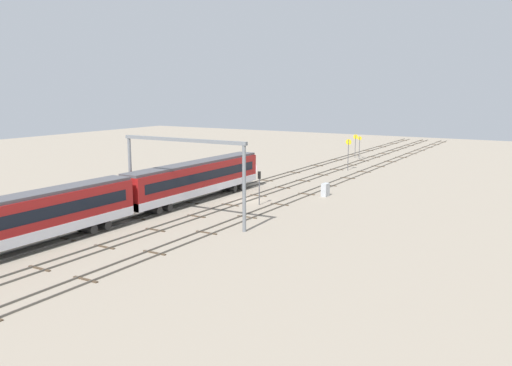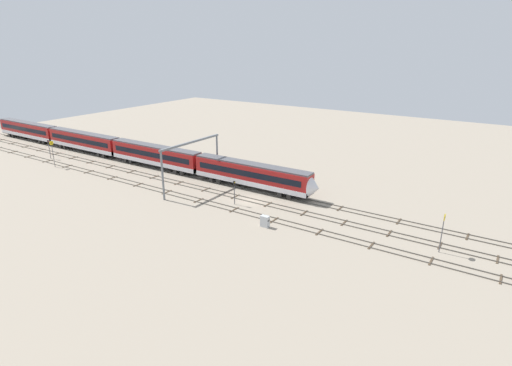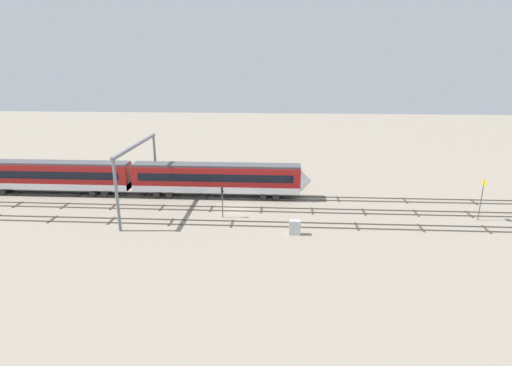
{
  "view_description": "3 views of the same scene",
  "coord_description": "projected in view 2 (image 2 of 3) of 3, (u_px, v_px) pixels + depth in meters",
  "views": [
    {
      "loc": [
        -55.96,
        -34.8,
        13.8
      ],
      "look_at": [
        2.92,
        0.1,
        1.77
      ],
      "focal_mm": 37.52,
      "sensor_mm": 36.0,
      "label": 1
    },
    {
      "loc": [
        36.66,
        -54.48,
        25.6
      ],
      "look_at": [
        -0.02,
        1.54,
        2.75
      ],
      "focal_mm": 28.81,
      "sensor_mm": 36.0,
      "label": 2
    },
    {
      "loc": [
        5.74,
        -51.0,
        19.23
      ],
      "look_at": [
        2.52,
        2.45,
        3.01
      ],
      "focal_mm": 28.7,
      "sensor_mm": 36.0,
      "label": 3
    }
  ],
  "objects": [
    {
      "name": "track_with_train",
      "position": [
        266.0,
        192.0,
        74.32
      ],
      "size": [
        188.67,
        2.4,
        0.16
      ],
      "color": "#59544C",
      "rests_on": "ground"
    },
    {
      "name": "speed_sign_near_foreground",
      "position": [
        443.0,
        227.0,
        51.88
      ],
      "size": [
        0.14,
        0.99,
        5.4
      ],
      "color": "#4C4C51",
      "rests_on": "ground"
    },
    {
      "name": "track_second_near",
      "position": [
        251.0,
        200.0,
        70.38
      ],
      "size": [
        188.67,
        2.4,
        0.16
      ],
      "color": "#59544C",
      "rests_on": "ground"
    },
    {
      "name": "signal_light_trackside_departure",
      "position": [
        49.0,
        146.0,
        95.22
      ],
      "size": [
        0.31,
        0.32,
        4.38
      ],
      "color": "#4C4C51",
      "rests_on": "ground"
    },
    {
      "name": "track_near_foreground",
      "position": [
        234.0,
        210.0,
        66.44
      ],
      "size": [
        188.67,
        2.4,
        0.16
      ],
      "color": "#59544C",
      "rests_on": "ground"
    },
    {
      "name": "signal_light_trackside_approach",
      "position": [
        234.0,
        189.0,
        67.94
      ],
      "size": [
        0.31,
        0.32,
        4.1
      ],
      "color": "#4C4C51",
      "rests_on": "ground"
    },
    {
      "name": "overhead_gantry",
      "position": [
        191.0,
        154.0,
        74.61
      ],
      "size": [
        0.4,
        15.47,
        8.85
      ],
      "color": "slate",
      "rests_on": "ground"
    },
    {
      "name": "relay_cabinet",
      "position": [
        265.0,
        221.0,
        60.13
      ],
      "size": [
        1.31,
        0.71,
        1.71
      ],
      "color": "#B2B7BC",
      "rests_on": "ground"
    },
    {
      "name": "speed_sign_mid_trackside",
      "position": [
        53.0,
        150.0,
        88.39
      ],
      "size": [
        0.14,
        0.9,
        5.79
      ],
      "color": "#4C4C51",
      "rests_on": "ground"
    },
    {
      "name": "train",
      "position": [
        119.0,
        149.0,
        94.19
      ],
      "size": [
        100.0,
        3.24,
        4.8
      ],
      "color": "maroon",
      "rests_on": "ground"
    },
    {
      "name": "ground_plane",
      "position": [
        251.0,
        201.0,
        70.41
      ],
      "size": [
        204.67,
        204.67,
        0.0
      ],
      "primitive_type": "plane",
      "color": "gray"
    }
  ]
}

